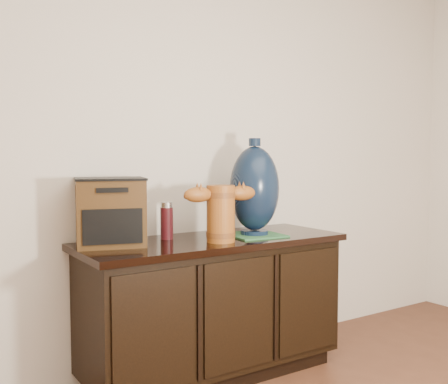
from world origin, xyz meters
TOP-DOWN VIEW (x-y plane):
  - sideboard at (0.00, 2.23)m, footprint 1.46×0.56m
  - terracotta_vessel at (-0.02, 2.11)m, footprint 0.42×0.17m
  - tv_radio at (-0.54, 2.32)m, footprint 0.40×0.35m
  - green_mat at (0.25, 2.18)m, footprint 0.31×0.31m
  - lamp_base at (0.25, 2.18)m, footprint 0.30×0.30m
  - spray_can at (-0.21, 2.34)m, footprint 0.07×0.07m

SIDE VIEW (x-z plane):
  - sideboard at x=0.00m, z-range 0.01..0.76m
  - green_mat at x=0.25m, z-range 0.76..0.76m
  - spray_can at x=-0.21m, z-range 0.75..0.95m
  - terracotta_vessel at x=-0.02m, z-range 0.77..1.07m
  - tv_radio at x=-0.54m, z-range 0.75..1.09m
  - lamp_base at x=0.25m, z-range 0.75..1.28m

